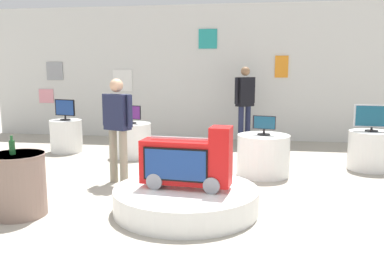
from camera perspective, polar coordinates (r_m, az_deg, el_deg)
The scene contains 16 objects.
ground_plane at distance 5.01m, azimuth -1.85°, elevation -10.96°, with size 30.00×30.00×0.00m, color #A8A091.
back_wall_display at distance 10.01m, azimuth 3.97°, elevation 8.50°, with size 11.71×0.13×3.21m.
main_display_pedestal at distance 5.07m, azimuth -0.84°, elevation -8.98°, with size 1.76×1.76×0.29m, color white.
novelty_firetruck_tv at distance 4.93m, azimuth -0.63°, elevation -3.95°, with size 1.11×0.44×0.76m.
display_pedestal_left_rear at distance 8.92m, azimuth -17.05°, elevation -0.18°, with size 0.65×0.65×0.66m, color white.
tv_on_left_rear at distance 8.85m, azimuth -17.22°, elevation 3.40°, with size 0.47×0.21×0.43m.
display_pedestal_center_rear at distance 8.12m, azimuth -8.27°, elevation -0.77°, with size 0.73×0.73×0.66m, color white.
tv_on_center_rear at distance 8.04m, azimuth -8.36°, elevation 2.89°, with size 0.39×0.18×0.35m.
display_pedestal_right_rear at distance 6.75m, azimuth 9.85°, elevation -2.84°, with size 0.84×0.84×0.66m, color white.
tv_on_right_rear at distance 6.67m, azimuth 9.98°, elevation 1.33°, with size 0.36×0.21×0.31m.
display_pedestal_far_right at distance 7.66m, azimuth 23.46°, elevation -2.04°, with size 0.72×0.72×0.66m, color white.
tv_on_far_right at distance 7.58m, azimuth 23.75°, elevation 2.20°, with size 0.59×0.22×0.45m.
side_table_round at distance 5.27m, azimuth -22.93°, elevation -6.35°, with size 0.65×0.65×0.74m.
bottle_on_side_table at distance 5.15m, azimuth -23.69°, elevation -1.58°, with size 0.07×0.07×0.22m.
shopper_browsing_near_truck at distance 6.21m, azimuth -10.30°, elevation 1.60°, with size 0.52×0.33×1.57m.
shopper_browsing_rear at distance 9.18m, azimuth 7.34°, elevation 4.80°, with size 0.44×0.40×1.76m.
Camera 1 is at (0.90, -4.61, 1.73)m, focal length 38.45 mm.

